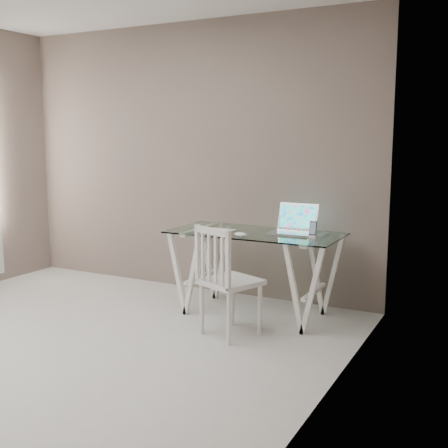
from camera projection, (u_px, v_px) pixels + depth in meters
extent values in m
plane|color=#BAB8B3|center=(30.00, 362.00, 3.95)|extent=(4.50, 4.50, 0.00)
cube|color=#716259|center=(191.00, 159.00, 5.72)|extent=(4.00, 0.02, 2.70)
cube|color=#716259|center=(304.00, 182.00, 2.83)|extent=(0.02, 4.50, 2.70)
cube|color=silver|center=(255.00, 233.00, 4.91)|extent=(1.50, 0.70, 0.01)
cube|color=white|center=(201.00, 268.00, 5.21)|extent=(0.24, 0.62, 0.72)
cube|color=white|center=(314.00, 282.00, 4.71)|extent=(0.24, 0.62, 0.72)
cube|color=silver|center=(231.00, 282.00, 4.45)|extent=(0.53, 0.53, 0.04)
cylinder|color=silver|center=(202.00, 309.00, 4.50)|extent=(0.03, 0.03, 0.42)
cylinder|color=silver|center=(229.00, 319.00, 4.25)|extent=(0.03, 0.03, 0.42)
cylinder|color=silver|center=(232.00, 301.00, 4.71)|extent=(0.03, 0.03, 0.42)
cylinder|color=silver|center=(260.00, 310.00, 4.47)|extent=(0.03, 0.03, 0.42)
cube|color=silver|center=(212.00, 257.00, 4.29)|extent=(0.39, 0.18, 0.46)
cube|color=silver|center=(291.00, 233.00, 4.82)|extent=(0.36, 0.25, 0.02)
cube|color=#19D899|center=(298.00, 217.00, 4.94)|extent=(0.36, 0.09, 0.23)
cube|color=silver|center=(222.00, 230.00, 5.01)|extent=(0.25, 0.11, 0.01)
ellipsoid|color=white|center=(241.00, 234.00, 4.69)|extent=(0.11, 0.07, 0.04)
cube|color=white|center=(312.00, 236.00, 4.67)|extent=(0.07, 0.07, 0.02)
cube|color=black|center=(313.00, 228.00, 4.67)|extent=(0.06, 0.03, 0.12)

